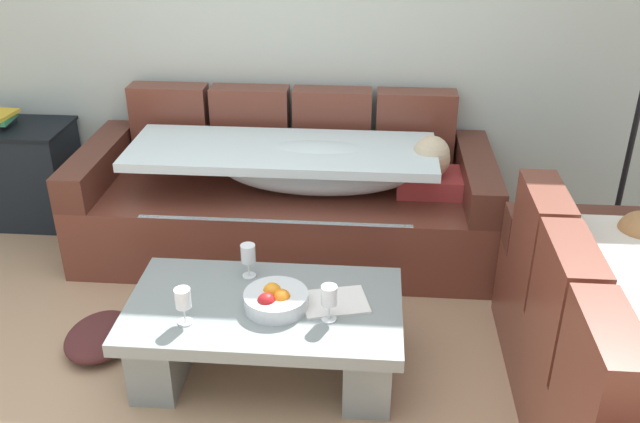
# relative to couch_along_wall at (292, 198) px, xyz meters

# --- Properties ---
(back_wall) EXTENTS (9.00, 0.10, 2.70)m
(back_wall) POSITION_rel_couch_along_wall_xyz_m (-0.26, 0.53, 1.02)
(back_wall) COLOR #B5C5BC
(back_wall) RESTS_ON ground_plane
(couch_along_wall) EXTENTS (2.36, 0.92, 0.88)m
(couch_along_wall) POSITION_rel_couch_along_wall_xyz_m (0.00, 0.00, 0.00)
(couch_along_wall) COLOR brown
(couch_along_wall) RESTS_ON ground_plane
(coffee_table) EXTENTS (1.20, 0.68, 0.38)m
(coffee_table) POSITION_rel_couch_along_wall_xyz_m (0.01, -1.15, -0.09)
(coffee_table) COLOR gray
(coffee_table) RESTS_ON ground_plane
(fruit_bowl) EXTENTS (0.28, 0.28, 0.10)m
(fruit_bowl) POSITION_rel_couch_along_wall_xyz_m (0.07, -1.17, 0.09)
(fruit_bowl) COLOR silver
(fruit_bowl) RESTS_ON coffee_table
(wine_glass_near_left) EXTENTS (0.07, 0.07, 0.17)m
(wine_glass_near_left) POSITION_rel_couch_along_wall_xyz_m (-0.29, -1.31, 0.17)
(wine_glass_near_left) COLOR silver
(wine_glass_near_left) RESTS_ON coffee_table
(wine_glass_near_right) EXTENTS (0.07, 0.07, 0.17)m
(wine_glass_near_right) POSITION_rel_couch_along_wall_xyz_m (0.30, -1.24, 0.17)
(wine_glass_near_right) COLOR silver
(wine_glass_near_right) RESTS_ON coffee_table
(wine_glass_far_back) EXTENTS (0.07, 0.07, 0.17)m
(wine_glass_far_back) POSITION_rel_couch_along_wall_xyz_m (-0.09, -0.94, 0.17)
(wine_glass_far_back) COLOR silver
(wine_glass_far_back) RESTS_ON coffee_table
(open_magazine) EXTENTS (0.32, 0.27, 0.01)m
(open_magazine) POSITION_rel_couch_along_wall_xyz_m (0.32, -1.12, 0.05)
(open_magazine) COLOR white
(open_magazine) RESTS_ON coffee_table
(side_cabinet) EXTENTS (0.72, 0.44, 0.64)m
(side_cabinet) POSITION_rel_couch_along_wall_xyz_m (-1.78, 0.23, -0.01)
(side_cabinet) COLOR black
(side_cabinet) RESTS_ON ground_plane
(floor_lamp) EXTENTS (0.33, 0.31, 1.95)m
(floor_lamp) POSITION_rel_couch_along_wall_xyz_m (1.82, 0.01, 0.79)
(floor_lamp) COLOR black
(floor_lamp) RESTS_ON ground_plane
(crumpled_garment) EXTENTS (0.34, 0.41, 0.12)m
(crumpled_garment) POSITION_rel_couch_along_wall_xyz_m (-0.81, -1.03, -0.27)
(crumpled_garment) COLOR #4C2323
(crumpled_garment) RESTS_ON ground_plane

